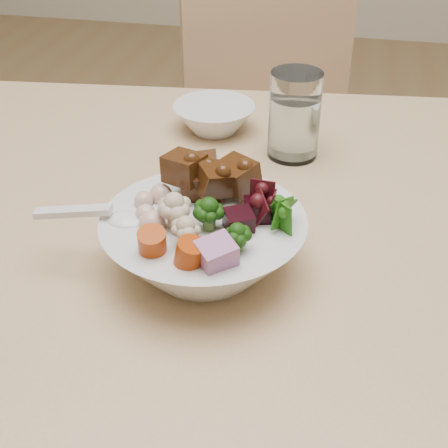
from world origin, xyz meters
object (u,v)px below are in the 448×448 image
object	(u,v)px
chair_far	(279,143)
side_bowl	(214,118)
water_glass	(294,119)
dining_table	(349,266)
food_bowl	(206,240)

from	to	relation	value
chair_far	side_bowl	distance (m)	0.46
water_glass	side_bowl	size ratio (longest dim) A/B	0.99
side_bowl	chair_far	bearing A→B (deg)	80.67
dining_table	food_bowl	bearing A→B (deg)	-147.82
food_bowl	side_bowl	world-z (taller)	food_bowl
dining_table	food_bowl	xyz separation A→B (m)	(-0.17, -0.13, 0.11)
food_bowl	dining_table	bearing A→B (deg)	38.58
chair_far	food_bowl	distance (m)	0.79
chair_far	food_bowl	bearing A→B (deg)	-114.83
dining_table	side_bowl	size ratio (longest dim) A/B	12.04
food_bowl	water_glass	xyz separation A→B (m)	(0.06, 0.30, 0.02)
water_glass	dining_table	bearing A→B (deg)	-58.43
dining_table	food_bowl	distance (m)	0.24
chair_far	water_glass	size ratio (longest dim) A/B	6.75
food_bowl	side_bowl	size ratio (longest dim) A/B	1.74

